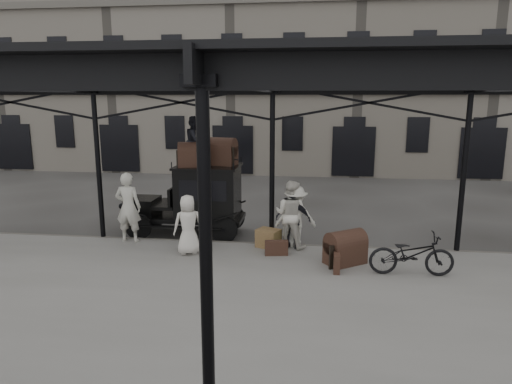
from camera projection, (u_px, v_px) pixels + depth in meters
ground at (264, 275)px, 10.96m from camera, size 120.00×120.00×0.00m
platform at (253, 310)px, 9.00m from camera, size 28.00×8.00×0.15m
canopy at (255, 75)px, 8.35m from camera, size 22.50×9.00×4.74m
building_frontage at (297, 49)px, 27.01m from camera, size 64.00×8.00×14.00m
taxi at (198, 197)px, 13.93m from camera, size 3.65×1.55×2.18m
porter_left at (128, 207)px, 12.85m from camera, size 0.73×0.48×2.00m
porter_midleft at (291, 214)px, 12.36m from camera, size 1.09×0.97×1.86m
porter_centre at (188, 225)px, 11.86m from camera, size 0.91×0.77×1.58m
porter_official at (293, 219)px, 12.32m from camera, size 1.01×0.54×1.63m
porter_right at (296, 217)px, 12.42m from camera, size 1.15×0.73×1.70m
bicycle at (411, 254)px, 10.49m from camera, size 1.93×0.72×1.00m
porter_roof at (195, 141)px, 13.49m from camera, size 0.61×0.76×1.47m
steamer_trunk_roof_near at (192, 156)px, 13.44m from camera, size 0.92×0.68×0.61m
steamer_trunk_roof_far at (220, 153)px, 13.78m from camera, size 1.04×0.77×0.69m
steamer_trunk_platform at (345, 250)px, 11.25m from camera, size 1.12×1.03×0.70m
wicker_hamper at (268, 238)px, 12.50m from camera, size 0.73×0.66×0.50m
suitcase_upright at (337, 262)px, 10.80m from camera, size 0.17×0.60×0.45m
suitcase_flat at (276, 248)px, 11.85m from camera, size 0.62×0.25×0.40m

